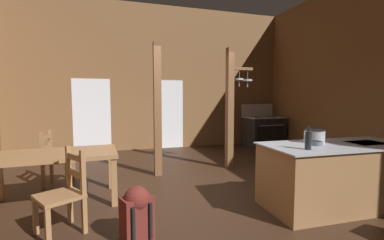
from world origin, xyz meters
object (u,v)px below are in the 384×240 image
(stove_range, at_px, (263,131))
(ladderback_chair_by_post, at_px, (64,193))
(mixing_bowl_on_counter, at_px, (316,143))
(stockpot_on_counter, at_px, (314,136))
(dining_table, at_px, (54,159))
(backpack, at_px, (137,212))
(kitchen_island, at_px, (338,175))
(bottle_tall_on_counter, at_px, (308,140))
(ladderback_chair_near_window, at_px, (55,159))

(stove_range, xyz_separation_m, ladderback_chair_by_post, (-5.09, -4.01, -0.03))
(mixing_bowl_on_counter, bearing_deg, stockpot_on_counter, 54.15)
(stove_range, xyz_separation_m, stockpot_on_counter, (-1.77, -4.12, 0.49))
(dining_table, xyz_separation_m, backpack, (1.03, -1.37, -0.34))
(dining_table, xyz_separation_m, stockpot_on_counter, (3.58, -1.05, 0.32))
(stove_range, relative_size, backpack, 2.21)
(kitchen_island, distance_m, backpack, 2.80)
(dining_table, relative_size, ladderback_chair_by_post, 1.84)
(stockpot_on_counter, bearing_deg, backpack, -172.87)
(backpack, bearing_deg, kitchen_island, 2.09)
(ladderback_chair_by_post, height_order, stockpot_on_counter, stockpot_on_counter)
(backpack, bearing_deg, stove_range, 45.70)
(stockpot_on_counter, xyz_separation_m, bottle_tall_on_counter, (-0.46, -0.41, 0.02))
(dining_table, bearing_deg, stove_range, 29.78)
(ladderback_chair_near_window, distance_m, bottle_tall_on_counter, 4.09)
(ladderback_chair_by_post, bearing_deg, stove_range, 38.19)
(stove_range, height_order, ladderback_chair_by_post, stove_range)
(backpack, bearing_deg, bottle_tall_on_counter, -2.38)
(backpack, bearing_deg, mixing_bowl_on_counter, 2.76)
(ladderback_chair_near_window, relative_size, stockpot_on_counter, 2.64)
(ladderback_chair_by_post, relative_size, stockpot_on_counter, 2.64)
(backpack, height_order, stockpot_on_counter, stockpot_on_counter)
(dining_table, height_order, ladderback_chair_near_window, ladderback_chair_near_window)
(kitchen_island, height_order, mixing_bowl_on_counter, mixing_bowl_on_counter)
(ladderback_chair_near_window, height_order, stockpot_on_counter, stockpot_on_counter)
(mixing_bowl_on_counter, bearing_deg, dining_table, 159.93)
(ladderback_chair_by_post, height_order, mixing_bowl_on_counter, ladderback_chair_by_post)
(stove_range, height_order, mixing_bowl_on_counter, stove_range)
(backpack, height_order, bottle_tall_on_counter, bottle_tall_on_counter)
(stockpot_on_counter, bearing_deg, kitchen_island, -42.17)
(dining_table, xyz_separation_m, ladderback_chair_by_post, (0.26, -0.94, -0.20))
(bottle_tall_on_counter, bearing_deg, mixing_bowl_on_counter, 32.91)
(backpack, xyz_separation_m, mixing_bowl_on_counter, (2.41, 0.12, 0.60))
(ladderback_chair_by_post, xyz_separation_m, stockpot_on_counter, (3.32, -0.11, 0.52))
(stockpot_on_counter, bearing_deg, bottle_tall_on_counter, -138.58)
(bottle_tall_on_counter, bearing_deg, ladderback_chair_by_post, 169.74)
(ladderback_chair_by_post, relative_size, bottle_tall_on_counter, 3.21)
(backpack, bearing_deg, ladderback_chair_by_post, 150.60)
(bottle_tall_on_counter, bearing_deg, stockpot_on_counter, 41.42)
(stove_range, distance_m, backpack, 6.20)
(kitchen_island, distance_m, mixing_bowl_on_counter, 0.61)
(stockpot_on_counter, distance_m, bottle_tall_on_counter, 0.62)
(mixing_bowl_on_counter, height_order, bottle_tall_on_counter, bottle_tall_on_counter)
(stove_range, distance_m, ladderback_chair_by_post, 6.48)
(stove_range, bearing_deg, stockpot_on_counter, -113.28)
(ladderback_chair_near_window, relative_size, bottle_tall_on_counter, 3.21)
(kitchen_island, xyz_separation_m, bottle_tall_on_counter, (-0.70, -0.19, 0.56))
(ladderback_chair_near_window, xyz_separation_m, stockpot_on_counter, (3.75, -1.97, 0.52))
(ladderback_chair_near_window, bearing_deg, stove_range, 21.27)
(ladderback_chair_near_window, xyz_separation_m, backpack, (1.19, -2.29, -0.14))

